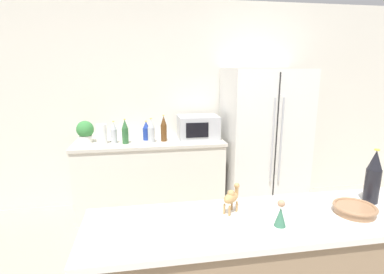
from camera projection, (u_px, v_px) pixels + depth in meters
The scene contains 15 objects.
wall_back at pixel (178, 105), 3.85m from camera, with size 8.00×0.06×2.55m.
back_counter at pixel (151, 176), 3.65m from camera, with size 1.74×0.63×0.90m.
refrigerator at pixel (263, 140), 3.71m from camera, with size 0.94×0.75×1.73m.
potted_plant at pixel (85, 131), 3.43m from camera, with size 0.20×0.20×0.25m.
paper_towel_roll at pixel (102, 134), 3.37m from camera, with size 0.12×0.12×0.22m.
microwave at pixel (198, 127), 3.63m from camera, with size 0.48×0.37×0.28m.
back_bottle_0 at pixel (125, 132), 3.38m from camera, with size 0.07×0.07×0.28m.
back_bottle_1 at pixel (164, 129), 3.50m from camera, with size 0.07×0.07×0.31m.
back_bottle_2 at pixel (146, 131), 3.56m from camera, with size 0.08×0.08×0.23m.
back_bottle_3 at pixel (151, 131), 3.44m from camera, with size 0.08×0.08×0.28m.
back_bottle_4 at pixel (114, 133), 3.40m from camera, with size 0.07×0.07×0.26m.
wine_bottle at pixel (373, 177), 1.82m from camera, with size 0.09×0.09×0.34m.
fruit_bowl at pixel (355, 209), 1.70m from camera, with size 0.24×0.24×0.05m.
camel_figurine at pixel (231, 197), 1.69m from camera, with size 0.13×0.12×0.16m.
wise_man_figurine_blue at pixel (280, 215), 1.55m from camera, with size 0.06×0.06×0.15m.
Camera 1 is at (-0.48, -1.09, 1.73)m, focal length 28.00 mm.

